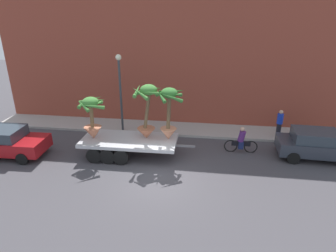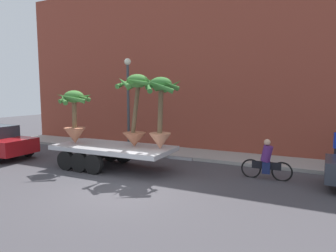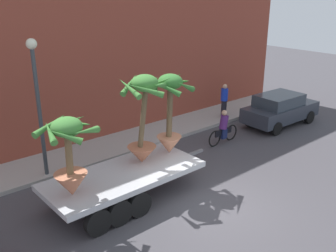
# 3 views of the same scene
# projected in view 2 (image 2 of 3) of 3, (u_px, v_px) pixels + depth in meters

# --- Properties ---
(ground_plane) EXTENTS (60.00, 60.00, 0.00)m
(ground_plane) POSITION_uv_depth(u_px,v_px,m) (122.00, 190.00, 9.71)
(ground_plane) COLOR #423F44
(sidewalk) EXTENTS (24.00, 2.20, 0.15)m
(sidewalk) POSITION_uv_depth(u_px,v_px,m) (190.00, 154.00, 15.15)
(sidewalk) COLOR #A39E99
(sidewalk) RESTS_ON ground
(building_facade) EXTENTS (24.00, 1.20, 9.40)m
(building_facade) POSITION_uv_depth(u_px,v_px,m) (203.00, 65.00, 16.14)
(building_facade) COLOR brown
(building_facade) RESTS_ON ground
(flatbed_trailer) EXTENTS (6.12, 2.35, 0.98)m
(flatbed_trailer) POSITION_uv_depth(u_px,v_px,m) (108.00, 151.00, 12.55)
(flatbed_trailer) COLOR #B7BABF
(flatbed_trailer) RESTS_ON ground
(potted_palm_rear) EXTENTS (1.68, 1.77, 2.32)m
(potted_palm_rear) POSITION_uv_depth(u_px,v_px,m) (75.00, 116.00, 12.91)
(potted_palm_rear) COLOR #C17251
(potted_palm_rear) RESTS_ON flatbed_trailer
(potted_palm_middle) EXTENTS (1.57, 1.67, 2.83)m
(potted_palm_middle) POSITION_uv_depth(u_px,v_px,m) (161.00, 110.00, 11.53)
(potted_palm_middle) COLOR tan
(potted_palm_middle) RESTS_ON flatbed_trailer
(potted_palm_front) EXTENTS (1.60, 1.71, 2.97)m
(potted_palm_front) POSITION_uv_depth(u_px,v_px,m) (136.00, 108.00, 12.01)
(potted_palm_front) COLOR #B26647
(potted_palm_front) RESTS_ON flatbed_trailer
(cyclist) EXTENTS (1.84, 0.35, 1.54)m
(cyclist) POSITION_uv_depth(u_px,v_px,m) (266.00, 162.00, 10.90)
(cyclist) COLOR black
(cyclist) RESTS_ON ground
(street_lamp) EXTENTS (0.36, 0.36, 4.83)m
(street_lamp) POSITION_uv_depth(u_px,v_px,m) (128.00, 92.00, 15.49)
(street_lamp) COLOR #383D42
(street_lamp) RESTS_ON sidewalk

